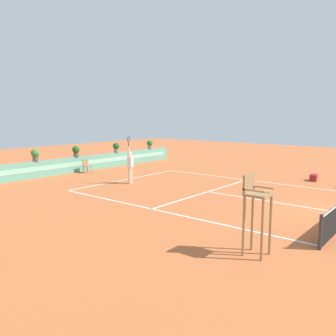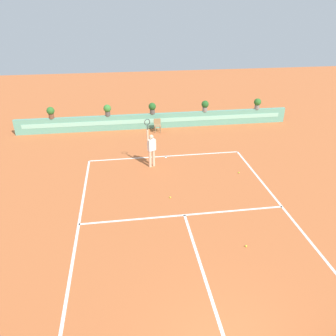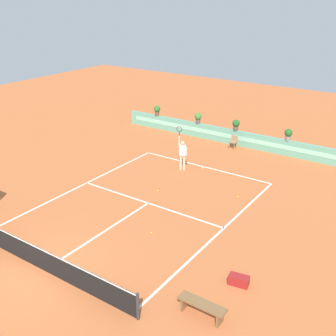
# 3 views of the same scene
# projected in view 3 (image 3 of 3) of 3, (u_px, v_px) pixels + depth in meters

# --- Properties ---
(ground_plane) EXTENTS (60.00, 60.00, 0.00)m
(ground_plane) POSITION_uv_depth(u_px,v_px,m) (143.00, 206.00, 19.93)
(ground_plane) COLOR #BC6033
(court_lines) EXTENTS (8.32, 11.94, 0.01)m
(court_lines) POSITION_uv_depth(u_px,v_px,m) (152.00, 201.00, 20.48)
(court_lines) COLOR white
(court_lines) RESTS_ON ground
(net) EXTENTS (8.92, 0.10, 1.00)m
(net) POSITION_uv_depth(u_px,v_px,m) (42.00, 259.00, 15.17)
(net) COLOR #333333
(net) RESTS_ON ground
(back_wall_barrier) EXTENTS (18.00, 0.21, 1.00)m
(back_wall_barrier) POSITION_uv_depth(u_px,v_px,m) (238.00, 138.00, 27.63)
(back_wall_barrier) COLOR #60A88E
(back_wall_barrier) RESTS_ON ground
(ball_kid_chair) EXTENTS (0.44, 0.44, 0.85)m
(ball_kid_chair) POSITION_uv_depth(u_px,v_px,m) (233.00, 141.00, 27.09)
(ball_kid_chair) COLOR #99754C
(ball_kid_chair) RESTS_ON ground
(bench_courtside) EXTENTS (1.60, 0.44, 0.51)m
(bench_courtside) POSITION_uv_depth(u_px,v_px,m) (202.00, 306.00, 13.07)
(bench_courtside) COLOR brown
(bench_courtside) RESTS_ON ground
(gear_bag) EXTENTS (0.75, 0.47, 0.36)m
(gear_bag) POSITION_uv_depth(u_px,v_px,m) (239.00, 280.00, 14.56)
(gear_bag) COLOR maroon
(gear_bag) RESTS_ON ground
(tennis_player) EXTENTS (0.58, 0.34, 2.58)m
(tennis_player) POSITION_uv_depth(u_px,v_px,m) (182.00, 153.00, 23.62)
(tennis_player) COLOR beige
(tennis_player) RESTS_ON ground
(tennis_ball_near_baseline) EXTENTS (0.07, 0.07, 0.07)m
(tennis_ball_near_baseline) POSITION_uv_depth(u_px,v_px,m) (151.00, 233.00, 17.69)
(tennis_ball_near_baseline) COLOR #CCE033
(tennis_ball_near_baseline) RESTS_ON ground
(tennis_ball_mid_court) EXTENTS (0.07, 0.07, 0.07)m
(tennis_ball_mid_court) POSITION_uv_depth(u_px,v_px,m) (238.00, 197.00, 20.81)
(tennis_ball_mid_court) COLOR #CCE033
(tennis_ball_mid_court) RESTS_ON ground
(tennis_ball_by_sideline) EXTENTS (0.07, 0.07, 0.07)m
(tennis_ball_by_sideline) POSITION_uv_depth(u_px,v_px,m) (158.00, 191.00, 21.42)
(tennis_ball_by_sideline) COLOR #CCE033
(tennis_ball_by_sideline) RESTS_ON ground
(potted_plant_centre) EXTENTS (0.48, 0.48, 0.72)m
(potted_plant_centre) POSITION_uv_depth(u_px,v_px,m) (236.00, 124.00, 27.40)
(potted_plant_centre) COLOR #514C47
(potted_plant_centre) RESTS_ON back_wall_barrier
(potted_plant_right) EXTENTS (0.48, 0.48, 0.72)m
(potted_plant_right) POSITION_uv_depth(u_px,v_px,m) (288.00, 134.00, 25.56)
(potted_plant_right) COLOR gray
(potted_plant_right) RESTS_ON back_wall_barrier
(potted_plant_far_left) EXTENTS (0.48, 0.48, 0.72)m
(potted_plant_far_left) POSITION_uv_depth(u_px,v_px,m) (157.00, 110.00, 30.72)
(potted_plant_far_left) COLOR brown
(potted_plant_far_left) RESTS_ON back_wall_barrier
(potted_plant_left) EXTENTS (0.48, 0.48, 0.72)m
(potted_plant_left) POSITION_uv_depth(u_px,v_px,m) (198.00, 117.00, 28.90)
(potted_plant_left) COLOR #514C47
(potted_plant_left) RESTS_ON back_wall_barrier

